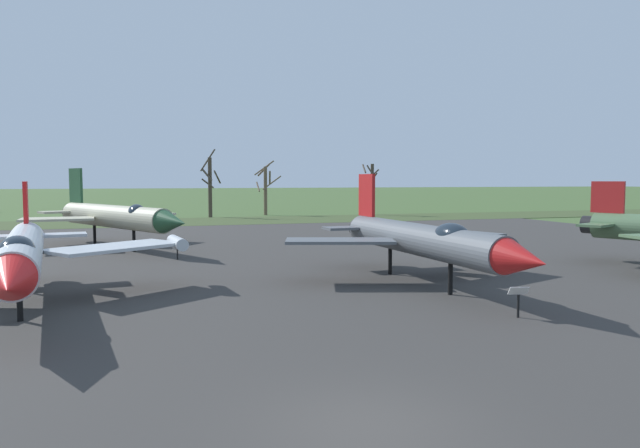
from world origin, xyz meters
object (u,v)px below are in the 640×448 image
jet_fighter_rear_left (116,216)px  jet_fighter_front_left (21,253)px  info_placard_rear_center (518,298)px  jet_fighter_rear_center (423,239)px  info_placard_rear_left (177,250)px

jet_fighter_rear_left → jet_fighter_front_left: bearing=-98.5°
jet_fighter_front_left → info_placard_rear_center: jet_fighter_front_left is taller
jet_fighter_front_left → jet_fighter_rear_left: 17.45m
jet_fighter_rear_center → jet_fighter_rear_left: (-12.49, 17.57, 0.16)m
info_placard_rear_center → jet_fighter_rear_left: size_ratio=0.07×
jet_fighter_rear_center → info_placard_rear_left: 14.41m
jet_fighter_front_left → info_placard_rear_left: size_ratio=15.76×
jet_fighter_rear_left → info_placard_rear_left: size_ratio=16.16×
info_placard_rear_center → jet_fighter_rear_left: 26.92m
jet_fighter_front_left → jet_fighter_rear_left: jet_fighter_rear_left is taller
info_placard_rear_center → jet_fighter_rear_left: (-12.72, 23.67, 1.45)m
jet_fighter_rear_center → jet_fighter_rear_left: jet_fighter_rear_left is taller
jet_fighter_rear_center → jet_fighter_rear_left: 21.56m
info_placard_rear_center → info_placard_rear_left: bearing=118.7°
jet_fighter_rear_center → info_placard_rear_center: jet_fighter_rear_center is taller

